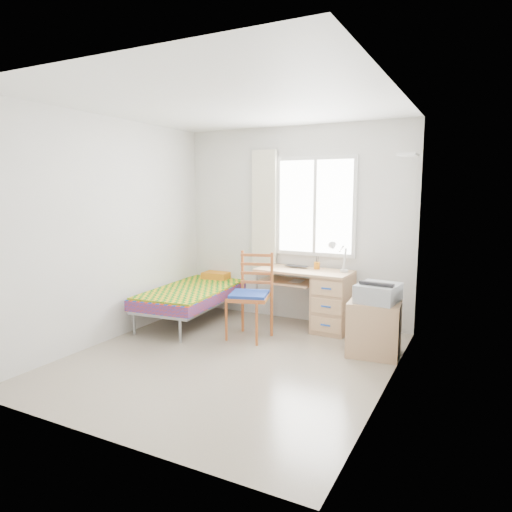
{
  "coord_description": "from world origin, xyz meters",
  "views": [
    {
      "loc": [
        2.33,
        -3.96,
        1.77
      ],
      "look_at": [
        0.03,
        0.55,
        1.03
      ],
      "focal_mm": 32.0,
      "sensor_mm": 36.0,
      "label": 1
    }
  ],
  "objects_px": {
    "bed": "(199,291)",
    "cabinet": "(374,328)",
    "desk": "(328,299)",
    "chair": "(252,290)",
    "printer": "(378,292)"
  },
  "relations": [
    {
      "from": "bed",
      "to": "chair",
      "type": "xyz_separation_m",
      "value": [
        0.99,
        -0.33,
        0.18
      ]
    },
    {
      "from": "bed",
      "to": "desk",
      "type": "relative_size",
      "value": 1.59
    },
    {
      "from": "bed",
      "to": "chair",
      "type": "bearing_deg",
      "value": -23.3
    },
    {
      "from": "cabinet",
      "to": "printer",
      "type": "height_order",
      "value": "printer"
    },
    {
      "from": "chair",
      "to": "bed",
      "type": "bearing_deg",
      "value": 144.76
    },
    {
      "from": "chair",
      "to": "cabinet",
      "type": "bearing_deg",
      "value": -13.79
    },
    {
      "from": "bed",
      "to": "desk",
      "type": "xyz_separation_m",
      "value": [
        1.72,
        0.34,
        0.01
      ]
    },
    {
      "from": "bed",
      "to": "cabinet",
      "type": "relative_size",
      "value": 3.31
    },
    {
      "from": "cabinet",
      "to": "printer",
      "type": "relative_size",
      "value": 1.17
    },
    {
      "from": "chair",
      "to": "printer",
      "type": "xyz_separation_m",
      "value": [
        1.48,
        0.08,
        0.11
      ]
    },
    {
      "from": "cabinet",
      "to": "printer",
      "type": "distance_m",
      "value": 0.4
    },
    {
      "from": "desk",
      "to": "chair",
      "type": "height_order",
      "value": "chair"
    },
    {
      "from": "cabinet",
      "to": "printer",
      "type": "xyz_separation_m",
      "value": [
        0.03,
        0.0,
        0.4
      ]
    },
    {
      "from": "bed",
      "to": "chair",
      "type": "distance_m",
      "value": 1.06
    },
    {
      "from": "bed",
      "to": "printer",
      "type": "height_order",
      "value": "bed"
    }
  ]
}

